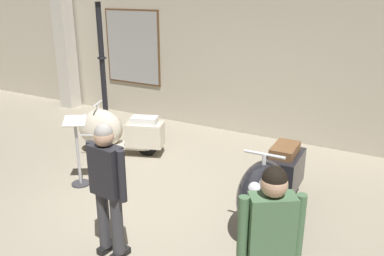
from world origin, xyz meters
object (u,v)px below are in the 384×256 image
object	(u,v)px
visitor_0	(107,183)
scooter_0	(114,131)
scooter_1	(270,188)
visitor_1	(270,243)
info_stanchion	(78,157)
lamppost	(101,54)

from	to	relation	value
visitor_0	scooter_0	bearing A→B (deg)	44.18
scooter_1	visitor_1	xyz separation A→B (m)	(0.55, -1.69, 0.42)
visitor_1	info_stanchion	world-z (taller)	visitor_1
lamppost	info_stanchion	size ratio (longest dim) A/B	2.67
lamppost	info_stanchion	distance (m)	2.85
visitor_0	info_stanchion	distance (m)	1.96
scooter_0	visitor_1	bearing A→B (deg)	125.48
info_stanchion	visitor_1	bearing A→B (deg)	-21.03
scooter_1	info_stanchion	size ratio (longest dim) A/B	1.66
lamppost	visitor_1	world-z (taller)	lamppost
scooter_1	scooter_0	bearing A→B (deg)	-107.05
scooter_0	lamppost	world-z (taller)	lamppost
visitor_1	info_stanchion	distance (m)	3.68
scooter_0	visitor_1	xyz separation A→B (m)	(3.74, -2.54, 0.49)
visitor_0	lamppost	bearing A→B (deg)	46.76
visitor_0	info_stanchion	size ratio (longest dim) A/B	1.44
lamppost	visitor_1	size ratio (longest dim) A/B	1.82
visitor_1	info_stanchion	xyz separation A→B (m)	(-3.41, 1.31, -0.47)
lamppost	scooter_1	bearing A→B (deg)	-23.36
scooter_1	lamppost	bearing A→B (deg)	-115.44
scooter_1	visitor_0	xyz separation A→B (m)	(-1.30, -1.49, 0.41)
scooter_0	visitor_0	world-z (taller)	visitor_0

